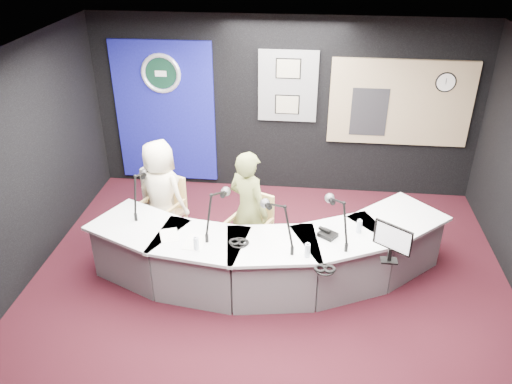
# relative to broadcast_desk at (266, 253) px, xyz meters

# --- Properties ---
(ground) EXTENTS (6.00, 6.00, 0.00)m
(ground) POSITION_rel_broadcast_desk_xyz_m (0.05, -0.55, -0.38)
(ground) COLOR black
(ground) RESTS_ON ground
(ceiling) EXTENTS (6.00, 6.00, 0.02)m
(ceiling) POSITION_rel_broadcast_desk_xyz_m (0.05, -0.55, 2.42)
(ceiling) COLOR silver
(ceiling) RESTS_ON ground
(wall_back) EXTENTS (6.00, 0.02, 2.80)m
(wall_back) POSITION_rel_broadcast_desk_xyz_m (0.05, 2.45, 1.02)
(wall_back) COLOR black
(wall_back) RESTS_ON ground
(broadcast_desk) EXTENTS (4.50, 1.90, 0.75)m
(broadcast_desk) POSITION_rel_broadcast_desk_xyz_m (0.00, 0.00, 0.00)
(broadcast_desk) COLOR silver
(broadcast_desk) RESTS_ON ground
(backdrop_panel) EXTENTS (1.60, 0.05, 2.30)m
(backdrop_panel) POSITION_rel_broadcast_desk_xyz_m (-1.85, 2.42, 0.88)
(backdrop_panel) COLOR navy
(backdrop_panel) RESTS_ON wall_back
(agency_seal) EXTENTS (0.63, 0.07, 0.63)m
(agency_seal) POSITION_rel_broadcast_desk_xyz_m (-1.85, 2.38, 1.52)
(agency_seal) COLOR silver
(agency_seal) RESTS_ON backdrop_panel
(seal_center) EXTENTS (0.48, 0.01, 0.48)m
(seal_center) POSITION_rel_broadcast_desk_xyz_m (-1.85, 2.38, 1.52)
(seal_center) COLOR black
(seal_center) RESTS_ON backdrop_panel
(pinboard) EXTENTS (0.90, 0.04, 1.10)m
(pinboard) POSITION_rel_broadcast_desk_xyz_m (0.10, 2.42, 1.38)
(pinboard) COLOR slate
(pinboard) RESTS_ON wall_back
(framed_photo_upper) EXTENTS (0.34, 0.02, 0.27)m
(framed_photo_upper) POSITION_rel_broadcast_desk_xyz_m (0.10, 2.39, 1.65)
(framed_photo_upper) COLOR gray
(framed_photo_upper) RESTS_ON pinboard
(framed_photo_lower) EXTENTS (0.34, 0.02, 0.27)m
(framed_photo_lower) POSITION_rel_broadcast_desk_xyz_m (0.10, 2.39, 1.09)
(framed_photo_lower) COLOR gray
(framed_photo_lower) RESTS_ON pinboard
(booth_window_frame) EXTENTS (2.12, 0.06, 1.32)m
(booth_window_frame) POSITION_rel_broadcast_desk_xyz_m (1.80, 2.42, 1.18)
(booth_window_frame) COLOR #9C8461
(booth_window_frame) RESTS_ON wall_back
(booth_glow) EXTENTS (2.00, 0.02, 1.20)m
(booth_glow) POSITION_rel_broadcast_desk_xyz_m (1.80, 2.41, 1.18)
(booth_glow) COLOR beige
(booth_glow) RESTS_ON booth_window_frame
(equipment_rack) EXTENTS (0.55, 0.02, 0.75)m
(equipment_rack) POSITION_rel_broadcast_desk_xyz_m (1.35, 2.39, 1.03)
(equipment_rack) COLOR black
(equipment_rack) RESTS_ON booth_window_frame
(wall_clock) EXTENTS (0.28, 0.01, 0.28)m
(wall_clock) POSITION_rel_broadcast_desk_xyz_m (2.40, 2.39, 1.52)
(wall_clock) COLOR white
(wall_clock) RESTS_ON booth_window_frame
(armchair_left) EXTENTS (0.69, 0.69, 0.93)m
(armchair_left) POSITION_rel_broadcast_desk_xyz_m (-1.48, 0.67, 0.09)
(armchair_left) COLOR tan
(armchair_left) RESTS_ON ground
(armchair_right) EXTENTS (0.70, 0.70, 0.93)m
(armchair_right) POSITION_rel_broadcast_desk_xyz_m (-0.25, 0.30, 0.09)
(armchair_right) COLOR tan
(armchair_right) RESTS_ON ground
(draped_jacket) EXTENTS (0.50, 0.29, 0.70)m
(draped_jacket) POSITION_rel_broadcast_desk_xyz_m (-1.60, 0.90, 0.24)
(draped_jacket) COLOR gray
(draped_jacket) RESTS_ON armchair_left
(person_man) EXTENTS (0.88, 0.74, 1.52)m
(person_man) POSITION_rel_broadcast_desk_xyz_m (-1.48, 0.67, 0.39)
(person_man) COLOR #F1E3C0
(person_man) RESTS_ON ground
(person_woman) EXTENTS (0.70, 0.65, 1.61)m
(person_woman) POSITION_rel_broadcast_desk_xyz_m (-0.25, 0.30, 0.43)
(person_woman) COLOR olive
(person_woman) RESTS_ON ground
(computer_monitor) EXTENTS (0.37, 0.28, 0.30)m
(computer_monitor) POSITION_rel_broadcast_desk_xyz_m (1.39, -0.52, 0.70)
(computer_monitor) COLOR black
(computer_monitor) RESTS_ON broadcast_desk
(desk_phone) EXTENTS (0.26, 0.25, 0.05)m
(desk_phone) POSITION_rel_broadcast_desk_xyz_m (0.73, -0.10, 0.40)
(desk_phone) COLOR black
(desk_phone) RESTS_ON broadcast_desk
(headphones_near) EXTENTS (0.23, 0.23, 0.04)m
(headphones_near) POSITION_rel_broadcast_desk_xyz_m (0.70, -0.75, 0.39)
(headphones_near) COLOR black
(headphones_near) RESTS_ON broadcast_desk
(headphones_far) EXTENTS (0.24, 0.24, 0.04)m
(headphones_far) POSITION_rel_broadcast_desk_xyz_m (-0.28, -0.36, 0.39)
(headphones_far) COLOR black
(headphones_far) RESTS_ON broadcast_desk
(paper_stack) EXTENTS (0.30, 0.35, 0.00)m
(paper_stack) POSITION_rel_broadcast_desk_xyz_m (-1.12, -0.28, 0.38)
(paper_stack) COLOR white
(paper_stack) RESTS_ON broadcast_desk
(notepad) EXTENTS (0.25, 0.34, 0.00)m
(notepad) POSITION_rel_broadcast_desk_xyz_m (-0.79, -0.39, 0.38)
(notepad) COLOR white
(notepad) RESTS_ON broadcast_desk
(boom_mic_a) EXTENTS (0.16, 0.74, 0.60)m
(boom_mic_a) POSITION_rel_broadcast_desk_xyz_m (-1.63, 0.31, 0.68)
(boom_mic_a) COLOR black
(boom_mic_a) RESTS_ON broadcast_desk
(boom_mic_b) EXTENTS (0.25, 0.73, 0.60)m
(boom_mic_b) POSITION_rel_broadcast_desk_xyz_m (-0.59, -0.06, 0.68)
(boom_mic_b) COLOR black
(boom_mic_b) RESTS_ON broadcast_desk
(boom_mic_c) EXTENTS (0.47, 0.63, 0.60)m
(boom_mic_c) POSITION_rel_broadcast_desk_xyz_m (0.16, -0.24, 0.68)
(boom_mic_c) COLOR black
(boom_mic_c) RESTS_ON broadcast_desk
(boom_mic_d) EXTENTS (0.31, 0.71, 0.60)m
(boom_mic_d) POSITION_rel_broadcast_desk_xyz_m (0.84, -0.08, 0.68)
(boom_mic_d) COLOR black
(boom_mic_d) RESTS_ON broadcast_desk
(water_bottles) EXTENTS (2.32, 0.61, 0.18)m
(water_bottles) POSITION_rel_broadcast_desk_xyz_m (0.39, -0.25, 0.46)
(water_bottles) COLOR silver
(water_bottles) RESTS_ON broadcast_desk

